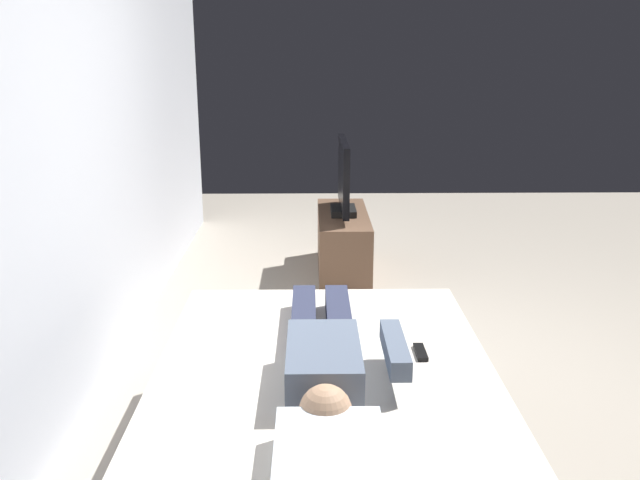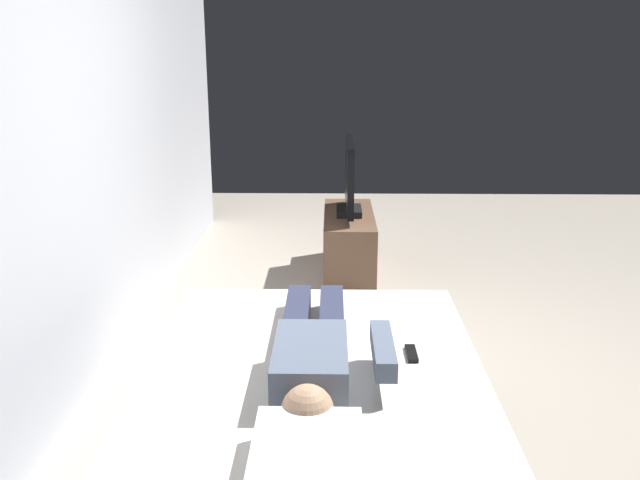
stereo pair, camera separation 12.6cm
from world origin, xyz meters
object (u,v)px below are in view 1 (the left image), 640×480
pillow (330,466)px  tv (344,179)px  remote (420,352)px  bed (325,435)px  tv_stand (343,243)px  person (327,353)px

pillow → tv: size_ratio=0.55×
tv → remote: bearing=-175.6°
remote → tv: bearing=4.4°
bed → remote: size_ratio=13.50×
bed → remote: (0.18, -0.41, 0.29)m
bed → tv_stand: size_ratio=1.84×
tv_stand → remote: bearing=-175.6°
person → remote: person is taller
person → tv_stand: bearing=-4.1°
person → tv: 2.81m
bed → tv: size_ratio=2.30×
pillow → person: 0.72m
remote → bed: bearing=113.7°
pillow → tv_stand: 3.54m
person → remote: (0.15, -0.40, -0.07)m
pillow → tv: tv is taller
remote → tv_stand: (2.65, 0.20, -0.30)m
bed → tv: bearing=-4.2°
person → tv: size_ratio=1.43×
pillow → remote: bearing=-25.2°
bed → pillow: bearing=-180.0°
person → remote: 0.44m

